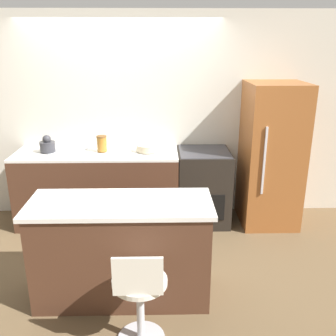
{
  "coord_description": "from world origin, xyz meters",
  "views": [
    {
      "loc": [
        0.49,
        -4.08,
        2.24
      ],
      "look_at": [
        0.57,
        -0.4,
        0.98
      ],
      "focal_mm": 40.0,
      "sensor_mm": 36.0,
      "label": 1
    }
  ],
  "objects_px": {
    "stool_chair": "(140,299)",
    "mixing_bowl": "(147,148)",
    "oven_range": "(203,187)",
    "kettle": "(47,145)",
    "refrigerator": "(271,155)"
  },
  "relations": [
    {
      "from": "stool_chair",
      "to": "mixing_bowl",
      "type": "distance_m",
      "value": 2.2
    },
    {
      "from": "oven_range",
      "to": "kettle",
      "type": "relative_size",
      "value": 4.5
    },
    {
      "from": "oven_range",
      "to": "refrigerator",
      "type": "distance_m",
      "value": 0.93
    },
    {
      "from": "refrigerator",
      "to": "oven_range",
      "type": "bearing_deg",
      "value": 178.15
    },
    {
      "from": "stool_chair",
      "to": "mixing_bowl",
      "type": "xyz_separation_m",
      "value": [
        -0.0,
        2.12,
        0.57
      ]
    },
    {
      "from": "oven_range",
      "to": "refrigerator",
      "type": "xyz_separation_m",
      "value": [
        0.83,
        -0.03,
        0.42
      ]
    },
    {
      "from": "oven_range",
      "to": "kettle",
      "type": "height_order",
      "value": "kettle"
    },
    {
      "from": "oven_range",
      "to": "stool_chair",
      "type": "relative_size",
      "value": 1.1
    },
    {
      "from": "refrigerator",
      "to": "kettle",
      "type": "relative_size",
      "value": 8.5
    },
    {
      "from": "refrigerator",
      "to": "mixing_bowl",
      "type": "xyz_separation_m",
      "value": [
        -1.53,
        0.04,
        0.09
      ]
    },
    {
      "from": "stool_chair",
      "to": "oven_range",
      "type": "bearing_deg",
      "value": 71.53
    },
    {
      "from": "refrigerator",
      "to": "stool_chair",
      "type": "relative_size",
      "value": 2.07
    },
    {
      "from": "stool_chair",
      "to": "mixing_bowl",
      "type": "bearing_deg",
      "value": 90.07
    },
    {
      "from": "oven_range",
      "to": "mixing_bowl",
      "type": "relative_size",
      "value": 3.5
    },
    {
      "from": "refrigerator",
      "to": "kettle",
      "type": "bearing_deg",
      "value": 179.08
    }
  ]
}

